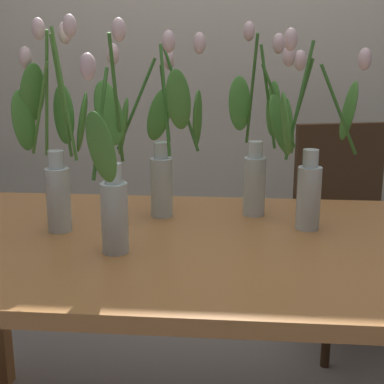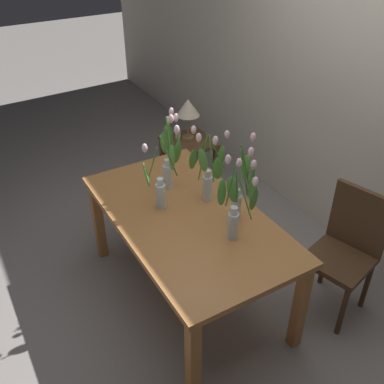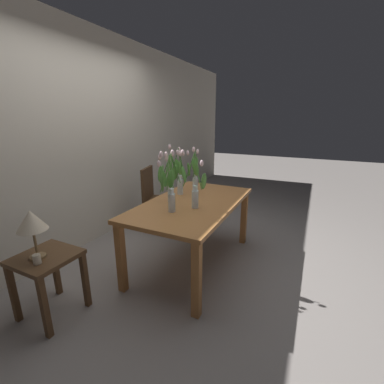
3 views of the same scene
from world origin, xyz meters
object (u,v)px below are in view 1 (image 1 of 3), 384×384
Objects in this scene: dining_table at (185,271)px; tulip_vase_4 at (54,147)px; dining_chair at (346,221)px; tulip_vase_0 at (261,147)px; tulip_vase_3 at (308,158)px; tulip_vase_1 at (163,144)px; tulip_vase_2 at (112,182)px.

tulip_vase_4 reaches higher than dining_table.
tulip_vase_4 is at bearing -139.73° from dining_chair.
tulip_vase_0 is at bearing 19.51° from tulip_vase_4.
dining_table is at bearing -157.80° from tulip_vase_3.
tulip_vase_3 is (0.42, -0.08, -0.02)m from tulip_vase_1.
dining_chair is at bearing 56.26° from dining_table.
tulip_vase_1 is at bearing 25.61° from tulip_vase_4.
tulip_vase_4 reaches higher than tulip_vase_2.
tulip_vase_0 is at bearing 13.11° from tulip_vase_1.
tulip_vase_4 is at bearing 168.57° from dining_table.
tulip_vase_3 is (0.51, 0.24, 0.02)m from tulip_vase_2.
tulip_vase_1 is at bearing 169.76° from tulip_vase_3.
tulip_vase_1 is at bearing 112.39° from dining_table.
tulip_vase_3 is 0.71m from tulip_vase_4.
tulip_vase_1 is 1.07m from dining_chair.
tulip_vase_0 is 0.99× the size of tulip_vase_4.
tulip_vase_1 reaches higher than dining_chair.
dining_table is 2.72× the size of tulip_vase_4.
tulip_vase_2 is at bearing -41.57° from tulip_vase_4.
tulip_vase_3 is 0.91m from dining_chair.
tulip_vase_4 is (-0.20, 0.18, 0.05)m from tulip_vase_2.
tulip_vase_2 reaches higher than tulip_vase_1.
tulip_vase_0 reaches higher than tulip_vase_2.
tulip_vase_0 is 1.01× the size of tulip_vase_2.
tulip_vase_2 is at bearing -134.60° from tulip_vase_0.
dining_table is 0.47m from tulip_vase_3.
tulip_vase_0 is at bearing -122.55° from dining_chair.
tulip_vase_2 is (-0.08, -0.31, -0.04)m from tulip_vase_1.
dining_chair is at bearing 70.66° from tulip_vase_3.
tulip_vase_0 reaches higher than dining_chair.
tulip_vase_3 is at bearing 4.91° from tulip_vase_4.
tulip_vase_4 is 1.35m from dining_chair.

